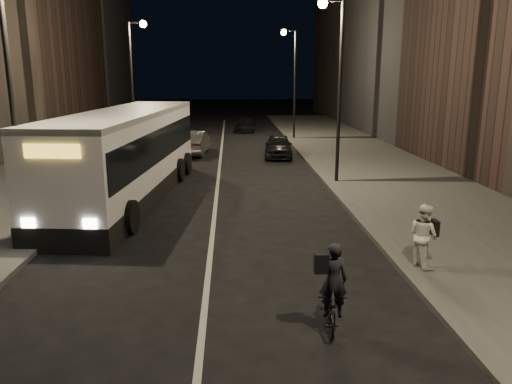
{
  "coord_description": "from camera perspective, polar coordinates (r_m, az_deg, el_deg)",
  "views": [
    {
      "loc": [
        0.62,
        -10.78,
        5.12
      ],
      "look_at": [
        1.4,
        4.3,
        1.5
      ],
      "focal_mm": 35.0,
      "sensor_mm": 36.0,
      "label": 1
    }
  ],
  "objects": [
    {
      "name": "city_bus",
      "position": [
        21.19,
        -14.46,
        4.51
      ],
      "size": [
        4.21,
        13.64,
        3.62
      ],
      "rotation": [
        0.0,
        0.0,
        -0.1
      ],
      "color": "white",
      "rests_on": "ground"
    },
    {
      "name": "pedestrian_woman",
      "position": [
        13.69,
        18.6,
        -4.73
      ],
      "size": [
        0.9,
        1.0,
        1.69
      ],
      "primitive_type": "imported",
      "rotation": [
        0.0,
        0.0,
        1.95
      ],
      "color": "silver",
      "rests_on": "sidewalk_right"
    },
    {
      "name": "streetlight_right_far",
      "position": [
        39.06,
        4.08,
        13.8
      ],
      "size": [
        1.2,
        0.44,
        8.12
      ],
      "color": "black",
      "rests_on": "sidewalk_right"
    },
    {
      "name": "car_far",
      "position": [
        45.01,
        -1.17,
        7.72
      ],
      "size": [
        2.01,
        4.28,
        1.21
      ],
      "primitive_type": "imported",
      "rotation": [
        0.0,
        0.0,
        -0.08
      ],
      "color": "black",
      "rests_on": "ground"
    },
    {
      "name": "car_mid",
      "position": [
        32.37,
        -7.14,
        5.64
      ],
      "size": [
        2.01,
        4.76,
        1.53
      ],
      "primitive_type": "imported",
      "rotation": [
        0.0,
        0.0,
        3.05
      ],
      "color": "#3E3D40",
      "rests_on": "ground"
    },
    {
      "name": "car_near",
      "position": [
        31.07,
        2.58,
        5.28
      ],
      "size": [
        1.97,
        4.19,
        1.39
      ],
      "primitive_type": "imported",
      "rotation": [
        0.0,
        0.0,
        -0.08
      ],
      "color": "black",
      "rests_on": "ground"
    },
    {
      "name": "streetlight_left_far",
      "position": [
        33.31,
        -13.64,
        13.53
      ],
      "size": [
        1.2,
        0.44,
        8.12
      ],
      "color": "black",
      "rests_on": "sidewalk_left"
    },
    {
      "name": "streetlight_left_near",
      "position": [
        15.93,
        -25.61,
        13.08
      ],
      "size": [
        1.2,
        0.44,
        8.12
      ],
      "color": "black",
      "rests_on": "sidewalk_left"
    },
    {
      "name": "ground",
      "position": [
        11.94,
        -5.77,
        -11.96
      ],
      "size": [
        180.0,
        180.0,
        0.0
      ],
      "primitive_type": "plane",
      "color": "black",
      "rests_on": "ground"
    },
    {
      "name": "streetlight_right_mid",
      "position": [
        23.26,
        8.99,
        13.92
      ],
      "size": [
        1.2,
        0.44,
        8.12
      ],
      "color": "black",
      "rests_on": "sidewalk_right"
    },
    {
      "name": "sidewalk_right",
      "position": [
        26.48,
        14.42,
        2.08
      ],
      "size": [
        7.0,
        70.0,
        0.16
      ],
      "primitive_type": "cube",
      "color": "#3B3B38",
      "rests_on": "ground"
    },
    {
      "name": "cyclist_on_bicycle",
      "position": [
        10.5,
        8.55,
        -11.99
      ],
      "size": [
        0.72,
        1.68,
        1.88
      ],
      "rotation": [
        0.0,
        0.0,
        -0.1
      ],
      "color": "black",
      "rests_on": "ground"
    },
    {
      "name": "sidewalk_left",
      "position": [
        26.88,
        -22.75,
        1.62
      ],
      "size": [
        7.0,
        70.0,
        0.16
      ],
      "primitive_type": "cube",
      "color": "#3B3B38",
      "rests_on": "ground"
    }
  ]
}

